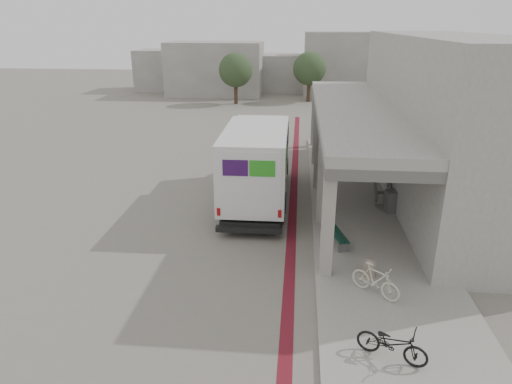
# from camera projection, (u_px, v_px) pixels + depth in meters

# --- Properties ---
(ground) EXTENTS (120.00, 120.00, 0.00)m
(ground) POSITION_uv_depth(u_px,v_px,m) (266.00, 227.00, 17.77)
(ground) COLOR slate
(ground) RESTS_ON ground
(bike_lane_stripe) EXTENTS (0.35, 40.00, 0.01)m
(bike_lane_stripe) POSITION_uv_depth(u_px,v_px,m) (293.00, 208.00, 19.54)
(bike_lane_stripe) COLOR maroon
(bike_lane_stripe) RESTS_ON ground
(sidewalk) EXTENTS (4.40, 28.00, 0.12)m
(sidewalk) POSITION_uv_depth(u_px,v_px,m) (371.00, 230.00, 17.40)
(sidewalk) COLOR gray
(sidewalk) RESTS_ON ground
(transit_building) EXTENTS (7.60, 17.00, 7.00)m
(transit_building) POSITION_uv_depth(u_px,v_px,m) (428.00, 120.00, 20.17)
(transit_building) COLOR gray
(transit_building) RESTS_ON ground
(distant_backdrop) EXTENTS (28.00, 10.00, 6.50)m
(distant_backdrop) POSITION_uv_depth(u_px,v_px,m) (265.00, 68.00, 50.53)
(distant_backdrop) COLOR gray
(distant_backdrop) RESTS_ON ground
(tree_left) EXTENTS (3.20, 3.20, 4.80)m
(tree_left) POSITION_uv_depth(u_px,v_px,m) (236.00, 70.00, 43.20)
(tree_left) COLOR #38281C
(tree_left) RESTS_ON ground
(tree_mid) EXTENTS (3.20, 3.20, 4.80)m
(tree_mid) POSITION_uv_depth(u_px,v_px,m) (309.00, 69.00, 44.45)
(tree_mid) COLOR #38281C
(tree_mid) RESTS_ON ground
(tree_right) EXTENTS (3.20, 3.20, 4.80)m
(tree_right) POSITION_uv_depth(u_px,v_px,m) (395.00, 71.00, 42.81)
(tree_right) COLOR #38281C
(tree_right) RESTS_ON ground
(fedex_truck) EXTENTS (2.62, 8.10, 3.44)m
(fedex_truck) POSITION_uv_depth(u_px,v_px,m) (257.00, 161.00, 19.74)
(fedex_truck) COLOR black
(fedex_truck) RESTS_ON ground
(bench) EXTENTS (0.80, 1.74, 0.40)m
(bench) POSITION_uv_depth(u_px,v_px,m) (337.00, 235.00, 16.14)
(bench) COLOR slate
(bench) RESTS_ON sidewalk
(bollard_near) EXTENTS (0.40, 0.40, 0.60)m
(bollard_near) POSITION_uv_depth(u_px,v_px,m) (369.00, 268.00, 13.98)
(bollard_near) COLOR gray
(bollard_near) RESTS_ON sidewalk
(bollard_far) EXTENTS (0.36, 0.36, 0.54)m
(bollard_far) POSITION_uv_depth(u_px,v_px,m) (320.00, 213.00, 18.07)
(bollard_far) COLOR gray
(bollard_far) RESTS_ON sidewalk
(utility_cabinet) EXTENTS (0.51, 0.61, 0.91)m
(utility_cabinet) POSITION_uv_depth(u_px,v_px,m) (391.00, 201.00, 18.72)
(utility_cabinet) COLOR slate
(utility_cabinet) RESTS_ON sidewalk
(bicycle_black) EXTENTS (1.74, 1.19, 0.87)m
(bicycle_black) POSITION_uv_depth(u_px,v_px,m) (392.00, 343.00, 10.51)
(bicycle_black) COLOR black
(bicycle_black) RESTS_ON sidewalk
(bicycle_cream) EXTENTS (1.49, 1.37, 0.95)m
(bicycle_cream) POSITION_uv_depth(u_px,v_px,m) (376.00, 280.00, 12.99)
(bicycle_cream) COLOR beige
(bicycle_cream) RESTS_ON sidewalk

